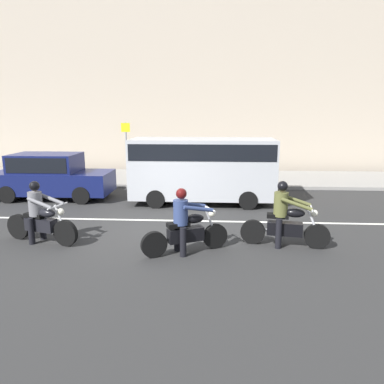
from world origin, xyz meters
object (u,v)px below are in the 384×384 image
object	(u,v)px
motorcycle_with_rider_gray	(40,218)
parked_sedan_navy	(50,176)
motorcycle_with_rider_olive	(285,220)
motorcycle_with_rider_denim_blue	(185,227)
parked_van_silver	(203,166)
street_sign_post	(126,143)

from	to	relation	value
motorcycle_with_rider_gray	parked_sedan_navy	distance (m)	5.14
motorcycle_with_rider_olive	motorcycle_with_rider_denim_blue	distance (m)	2.47
motorcycle_with_rider_denim_blue	parked_van_silver	distance (m)	5.03
motorcycle_with_rider_gray	motorcycle_with_rider_denim_blue	world-z (taller)	motorcycle_with_rider_gray
motorcycle_with_rider_olive	parked_van_silver	size ratio (longest dim) A/B	0.42
motorcycle_with_rider_denim_blue	parked_sedan_navy	distance (m)	7.68
motorcycle_with_rider_gray	motorcycle_with_rider_denim_blue	xyz separation A→B (m)	(3.71, -0.50, -0.00)
parked_sedan_navy	motorcycle_with_rider_gray	bearing A→B (deg)	-69.03
motorcycle_with_rider_denim_blue	parked_van_silver	bearing A→B (deg)	87.22
motorcycle_with_rider_gray	parked_van_silver	world-z (taller)	parked_van_silver
parked_van_silver	motorcycle_with_rider_olive	bearing A→B (deg)	-63.78
motorcycle_with_rider_denim_blue	parked_van_silver	size ratio (longest dim) A/B	0.39
parked_van_silver	street_sign_post	bearing A→B (deg)	127.53
parked_van_silver	street_sign_post	xyz separation A→B (m)	(-4.00, 5.20, 0.37)
motorcycle_with_rider_denim_blue	street_sign_post	size ratio (longest dim) A/B	0.76
motorcycle_with_rider_denim_blue	parked_sedan_navy	bearing A→B (deg)	136.28
motorcycle_with_rider_gray	motorcycle_with_rider_olive	world-z (taller)	motorcycle_with_rider_olive
motorcycle_with_rider_olive	motorcycle_with_rider_denim_blue	bearing A→B (deg)	-165.93
motorcycle_with_rider_denim_blue	parked_van_silver	xyz separation A→B (m)	(0.24, 4.97, 0.71)
motorcycle_with_rider_olive	street_sign_post	size ratio (longest dim) A/B	0.82
motorcycle_with_rider_gray	street_sign_post	world-z (taller)	street_sign_post
motorcycle_with_rider_gray	parked_van_silver	xyz separation A→B (m)	(3.95, 4.47, 0.71)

